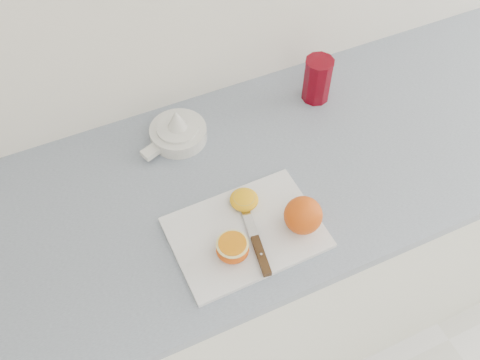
# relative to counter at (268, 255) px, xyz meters

# --- Properties ---
(counter) EXTENTS (2.51, 0.64, 0.89)m
(counter) POSITION_rel_counter_xyz_m (0.00, 0.00, 0.00)
(counter) COLOR white
(counter) RESTS_ON ground
(cutting_board) EXTENTS (0.33, 0.24, 0.01)m
(cutting_board) POSITION_rel_counter_xyz_m (-0.15, -0.15, 0.45)
(cutting_board) COLOR white
(cutting_board) RESTS_ON counter
(whole_orange) EXTENTS (0.08, 0.08, 0.08)m
(whole_orange) POSITION_rel_counter_xyz_m (-0.03, -0.19, 0.50)
(whole_orange) COLOR #E15205
(whole_orange) RESTS_ON cutting_board
(half_orange) EXTENTS (0.07, 0.07, 0.04)m
(half_orange) POSITION_rel_counter_xyz_m (-0.20, -0.19, 0.48)
(half_orange) COLOR #E15205
(half_orange) RESTS_ON cutting_board
(squeezed_shell) EXTENTS (0.06, 0.06, 0.03)m
(squeezed_shell) POSITION_rel_counter_xyz_m (-0.12, -0.08, 0.47)
(squeezed_shell) COLOR #F8AC10
(squeezed_shell) RESTS_ON cutting_board
(paring_knife) EXTENTS (0.05, 0.22, 0.01)m
(paring_knife) POSITION_rel_counter_xyz_m (-0.15, -0.20, 0.46)
(paring_knife) COLOR #472813
(paring_knife) RESTS_ON cutting_board
(citrus_juicer) EXTENTS (0.18, 0.14, 0.10)m
(citrus_juicer) POSITION_rel_counter_xyz_m (-0.19, 0.18, 0.47)
(citrus_juicer) COLOR white
(citrus_juicer) RESTS_ON counter
(red_tumbler) EXTENTS (0.08, 0.08, 0.12)m
(red_tumbler) POSITION_rel_counter_xyz_m (0.20, 0.17, 0.50)
(red_tumbler) COLOR #6B010E
(red_tumbler) RESTS_ON counter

